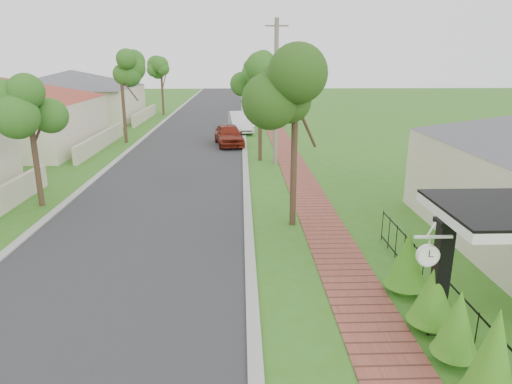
# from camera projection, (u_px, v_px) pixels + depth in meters

# --- Properties ---
(ground) EXTENTS (160.00, 160.00, 0.00)m
(ground) POSITION_uv_depth(u_px,v_px,m) (225.00, 308.00, 10.67)
(ground) COLOR #386618
(ground) RESTS_ON ground
(road) EXTENTS (7.00, 120.00, 0.02)m
(road) POSITION_uv_depth(u_px,v_px,m) (189.00, 148.00, 29.74)
(road) COLOR #28282B
(road) RESTS_ON ground
(kerb_right) EXTENTS (0.30, 120.00, 0.10)m
(kerb_right) POSITION_uv_depth(u_px,v_px,m) (245.00, 147.00, 29.86)
(kerb_right) COLOR #9E9E99
(kerb_right) RESTS_ON ground
(kerb_left) EXTENTS (0.30, 120.00, 0.10)m
(kerb_left) POSITION_uv_depth(u_px,v_px,m) (132.00, 148.00, 29.63)
(kerb_left) COLOR #9E9E99
(kerb_left) RESTS_ON ground
(sidewalk) EXTENTS (1.50, 120.00, 0.03)m
(sidewalk) POSITION_uv_depth(u_px,v_px,m) (284.00, 147.00, 29.94)
(sidewalk) COLOR brown
(sidewalk) RESTS_ON ground
(porch_post) EXTENTS (0.48, 0.48, 2.52)m
(porch_post) POSITION_uv_depth(u_px,v_px,m) (440.00, 282.00, 9.54)
(porch_post) COLOR black
(porch_post) RESTS_ON ground
(picket_fence) EXTENTS (0.03, 8.02, 1.00)m
(picket_fence) POSITION_uv_depth(u_px,v_px,m) (434.00, 284.00, 10.67)
(picket_fence) COLOR black
(picket_fence) RESTS_ON ground
(street_trees) EXTENTS (10.70, 37.65, 5.89)m
(street_trees) POSITION_uv_depth(u_px,v_px,m) (197.00, 73.00, 35.03)
(street_trees) COLOR #382619
(street_trees) RESTS_ON ground
(hedge_row) EXTENTS (0.91, 4.75, 1.94)m
(hedge_row) POSITION_uv_depth(u_px,v_px,m) (439.00, 303.00, 9.35)
(hedge_row) COLOR #266915
(hedge_row) RESTS_ON ground
(far_house_grey) EXTENTS (15.56, 15.56, 4.60)m
(far_house_grey) POSITION_uv_depth(u_px,v_px,m) (74.00, 95.00, 42.12)
(far_house_grey) COLOR beige
(far_house_grey) RESTS_ON ground
(parked_car_red) EXTENTS (2.31, 4.34, 1.41)m
(parked_car_red) POSITION_uv_depth(u_px,v_px,m) (229.00, 135.00, 30.32)
(parked_car_red) COLOR maroon
(parked_car_red) RESTS_ON ground
(parked_car_white) EXTENTS (2.15, 4.87, 1.55)m
(parked_car_white) POSITION_uv_depth(u_px,v_px,m) (241.00, 122.00, 35.80)
(parked_car_white) COLOR silver
(parked_car_white) RESTS_ON ground
(near_tree) EXTENTS (2.31, 2.31, 5.92)m
(near_tree) POSITION_uv_depth(u_px,v_px,m) (296.00, 87.00, 14.71)
(near_tree) COLOR #382619
(near_tree) RESTS_ON ground
(utility_pole) EXTENTS (1.20, 0.24, 7.60)m
(utility_pole) POSITION_uv_depth(u_px,v_px,m) (276.00, 93.00, 24.17)
(utility_pole) COLOR #776D5D
(utility_pole) RESTS_ON ground
(station_clock) EXTENTS (0.75, 0.13, 0.64)m
(station_clock) POSITION_uv_depth(u_px,v_px,m) (428.00, 254.00, 8.90)
(station_clock) COLOR white
(station_clock) RESTS_ON ground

